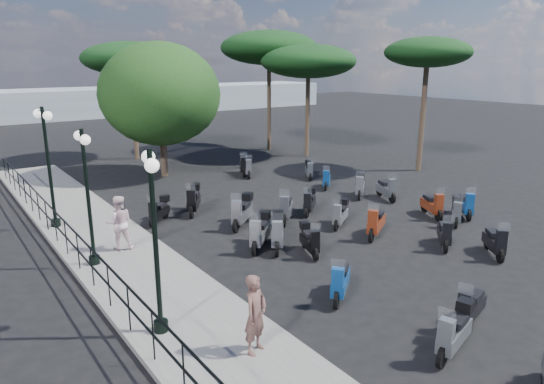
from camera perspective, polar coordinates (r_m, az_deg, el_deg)
ground at (r=17.04m, az=6.71°, el=-5.44°), size 120.00×120.00×0.00m
sidewalk at (r=16.41m, az=-18.02°, el=-6.67°), size 3.00×30.00×0.15m
railing at (r=15.64m, az=-22.56°, el=-4.96°), size 0.04×26.04×1.10m
lamp_post_0 at (r=10.52m, az=-13.63°, el=-4.54°), size 0.57×1.17×4.12m
lamp_post_1 at (r=14.76m, az=-20.91°, el=0.32°), size 0.35×1.18×4.02m
lamp_post_2 at (r=18.79m, az=-24.84°, el=3.46°), size 0.42×1.26×4.31m
woman at (r=10.14m, az=-1.95°, el=-14.16°), size 0.74×0.63×1.70m
pedestrian_far at (r=16.08m, az=-17.58°, el=-3.46°), size 1.02×0.90×1.76m
scooter_1 at (r=11.17m, az=20.63°, el=-15.20°), size 1.63×0.70×1.32m
scooter_2 at (r=12.82m, az=8.01°, el=-10.43°), size 1.38×1.12×1.33m
scooter_3 at (r=15.87m, az=0.66°, el=-4.83°), size 1.25×1.52×1.43m
scooter_4 at (r=17.98m, az=-3.54°, el=-2.38°), size 1.55×1.31×1.48m
scooter_5 at (r=18.87m, az=-13.14°, el=-2.22°), size 1.24×1.13×1.22m
scooter_7 at (r=12.44m, az=22.29°, el=-12.48°), size 1.54×0.63×1.24m
scooter_8 at (r=15.50m, az=4.45°, el=-5.73°), size 0.76×1.43×1.20m
scooter_9 at (r=15.91m, az=-1.41°, el=-4.79°), size 1.46×1.31×1.43m
scooter_10 at (r=19.54m, az=4.45°, el=-1.22°), size 1.29×1.14×1.25m
scooter_11 at (r=19.76m, az=-9.21°, el=-0.99°), size 1.19×1.55×1.43m
scooter_13 at (r=16.83m, az=24.74°, el=-5.41°), size 1.16×1.30×1.31m
scooter_14 at (r=18.17m, az=8.04°, el=-2.62°), size 1.37×0.96×1.23m
scooter_15 at (r=17.31m, az=12.12°, el=-3.62°), size 1.61×1.03×1.42m
scooter_16 at (r=18.48m, az=1.65°, el=-2.03°), size 1.35×1.41×1.46m
scooter_17 at (r=26.25m, az=-3.41°, el=3.15°), size 1.01×1.55×1.36m
scooter_19 at (r=17.01m, az=19.63°, el=-4.71°), size 1.27×1.13×1.28m
scooter_20 at (r=20.55m, az=21.85°, el=-1.45°), size 1.28×1.30×1.37m
scooter_21 at (r=22.27m, az=10.32°, el=0.71°), size 1.36×1.24×1.33m
scooter_22 at (r=22.04m, az=13.31°, el=0.29°), size 0.82×1.61×1.34m
scooter_23 at (r=25.81m, az=-2.77°, el=2.89°), size 1.02×1.45×1.30m
scooter_26 at (r=19.56m, az=20.86°, el=-2.18°), size 1.35×1.05×1.25m
scooter_27 at (r=20.10m, az=18.34°, el=-1.51°), size 0.93×1.55×1.34m
scooter_28 at (r=23.57m, az=6.44°, el=1.46°), size 1.17×1.13×1.22m
scooter_29 at (r=25.42m, az=4.37°, el=2.58°), size 0.95×1.31×1.18m
broadleaf_tree at (r=26.05m, az=-13.01°, el=11.15°), size 6.21×6.21×6.96m
pine_0 at (r=33.34m, az=-0.36°, el=16.58°), size 6.45×6.45×7.94m
pine_1 at (r=31.12m, az=4.31°, el=15.07°), size 5.97×5.97×7.00m
pine_2 at (r=31.20m, az=-16.38°, el=14.81°), size 5.71×5.71×7.11m
pine_3 at (r=27.93m, az=17.85°, el=15.30°), size 4.59×4.59×7.22m
distant_hills at (r=57.88m, az=-25.30°, el=9.31°), size 70.00×8.00×3.00m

